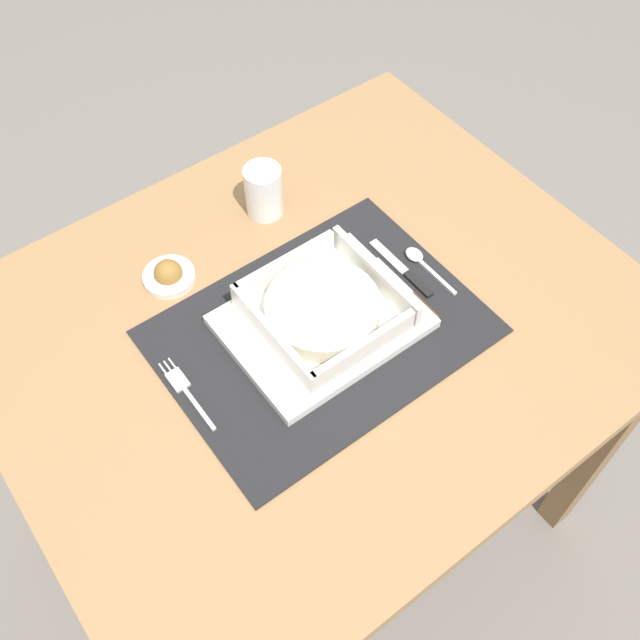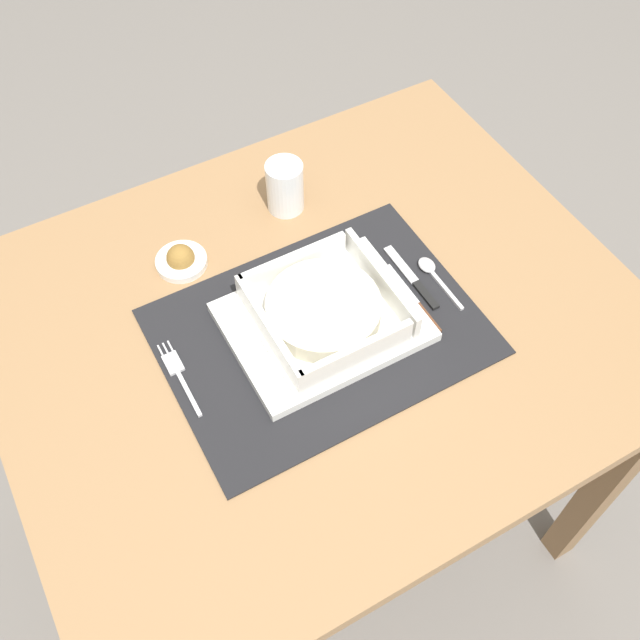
% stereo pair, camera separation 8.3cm
% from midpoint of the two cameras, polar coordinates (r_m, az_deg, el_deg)
% --- Properties ---
extents(ground_plane, '(6.00, 6.00, 0.00)m').
position_cam_midpoint_polar(ground_plane, '(1.74, -1.67, -14.30)').
color(ground_plane, slate).
extents(dining_table, '(0.94, 0.78, 0.74)m').
position_cam_midpoint_polar(dining_table, '(1.17, -2.41, -2.98)').
color(dining_table, '#936D47').
rests_on(dining_table, ground).
extents(placemat, '(0.46, 0.34, 0.00)m').
position_cam_midpoint_polar(placemat, '(1.07, -2.21, -1.01)').
color(placemat, black).
rests_on(placemat, dining_table).
extents(serving_plate, '(0.27, 0.21, 0.02)m').
position_cam_midpoint_polar(serving_plate, '(1.07, -1.92, -0.14)').
color(serving_plate, white).
rests_on(serving_plate, placemat).
extents(porridge_bowl, '(0.19, 0.19, 0.05)m').
position_cam_midpoint_polar(porridge_bowl, '(1.04, -1.85, 0.73)').
color(porridge_bowl, white).
rests_on(porridge_bowl, serving_plate).
extents(fork, '(0.02, 0.13, 0.00)m').
position_cam_midpoint_polar(fork, '(1.04, -12.81, -5.37)').
color(fork, silver).
rests_on(fork, placemat).
extents(spoon, '(0.02, 0.11, 0.01)m').
position_cam_midpoint_polar(spoon, '(1.15, 5.61, 4.70)').
color(spoon, silver).
rests_on(spoon, placemat).
extents(butter_knife, '(0.01, 0.14, 0.01)m').
position_cam_midpoint_polar(butter_knife, '(1.13, 4.54, 3.68)').
color(butter_knife, black).
rests_on(butter_knife, placemat).
extents(bread_knife, '(0.01, 0.14, 0.01)m').
position_cam_midpoint_polar(bread_knife, '(1.11, 4.81, 2.00)').
color(bread_knife, '#59331E').
rests_on(bread_knife, placemat).
extents(drinking_glass, '(0.06, 0.06, 0.09)m').
position_cam_midpoint_polar(drinking_glass, '(1.20, -6.40, 9.69)').
color(drinking_glass, white).
rests_on(drinking_glass, dining_table).
extents(condiment_saucer, '(0.08, 0.08, 0.04)m').
position_cam_midpoint_polar(condiment_saucer, '(1.15, -13.73, 3.32)').
color(condiment_saucer, white).
rests_on(condiment_saucer, dining_table).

